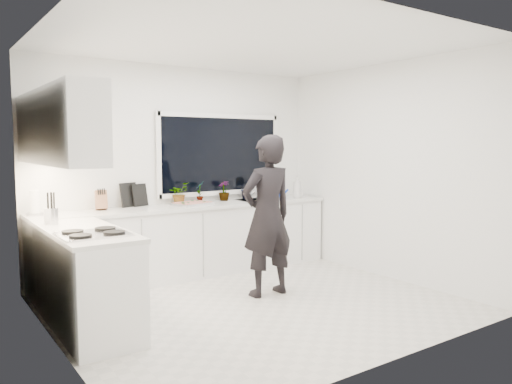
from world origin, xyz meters
TOP-DOWN VIEW (x-y plane):
  - floor at (0.00, 0.00)m, footprint 4.00×3.50m
  - wall_back at (0.00, 1.76)m, footprint 4.00×0.02m
  - wall_left at (-2.01, 0.00)m, footprint 0.02×3.50m
  - wall_right at (2.01, 0.00)m, footprint 0.02×3.50m
  - ceiling at (0.00, 0.00)m, footprint 4.00×3.50m
  - window at (0.60, 1.73)m, footprint 1.80×0.02m
  - base_cabinets_back at (0.00, 1.45)m, footprint 3.92×0.58m
  - base_cabinets_left at (-1.67, 0.35)m, footprint 0.58×1.60m
  - countertop_back at (0.00, 1.44)m, footprint 3.94×0.62m
  - countertop_left at (-1.67, 0.35)m, footprint 0.62×1.60m
  - upper_cabinets at (-1.79, 0.70)m, footprint 0.34×2.10m
  - sink at (1.05, 1.45)m, footprint 0.58×0.42m
  - faucet at (1.05, 1.65)m, footprint 0.03×0.03m
  - stovetop at (-1.69, -0.00)m, footprint 0.56×0.48m
  - person at (0.30, 0.21)m, footprint 0.66×0.44m
  - pizza_tray at (-0.01, 1.42)m, footprint 0.53×0.45m
  - pizza at (-0.01, 1.42)m, footprint 0.48×0.40m
  - watering_can at (1.54, 1.61)m, footprint 0.18×0.18m
  - paper_towel_roll at (-1.85, 1.55)m, footprint 0.15×0.15m
  - knife_block at (-1.12, 1.59)m, footprint 0.14×0.12m
  - utensil_crock at (-1.85, 0.80)m, footprint 0.16×0.16m
  - picture_frame_large at (-0.60, 1.69)m, footprint 0.21×0.09m
  - picture_frame_small at (-0.74, 1.69)m, footprint 0.24×0.11m
  - herb_plants at (0.29, 1.61)m, footprint 1.31×0.31m
  - soap_bottles at (1.63, 1.30)m, footprint 0.14×0.14m

SIDE VIEW (x-z plane):
  - floor at x=0.00m, z-range -0.02..0.00m
  - base_cabinets_back at x=0.00m, z-range 0.00..0.88m
  - base_cabinets_left at x=-1.67m, z-range 0.00..0.88m
  - sink at x=1.05m, z-range 0.80..0.94m
  - person at x=0.30m, z-range 0.00..1.79m
  - countertop_back at x=0.00m, z-range 0.88..0.92m
  - countertop_left at x=-1.67m, z-range 0.88..0.92m
  - stovetop at x=-1.69m, z-range 0.92..0.95m
  - pizza_tray at x=-0.01m, z-range 0.92..0.95m
  - pizza at x=-0.01m, z-range 0.95..0.96m
  - watering_can at x=1.54m, z-range 0.92..1.05m
  - utensil_crock at x=-1.85m, z-range 0.92..1.08m
  - faucet at x=1.05m, z-range 0.92..1.14m
  - knife_block at x=-1.12m, z-range 0.92..1.14m
  - paper_towel_roll at x=-1.85m, z-range 0.92..1.18m
  - picture_frame_large at x=-0.60m, z-range 0.92..1.20m
  - herb_plants at x=0.29m, z-range 0.91..1.21m
  - soap_bottles at x=1.63m, z-range 0.91..1.23m
  - picture_frame_small at x=-0.74m, z-range 0.92..1.22m
  - wall_back at x=0.00m, z-range 0.00..2.70m
  - wall_left at x=-2.01m, z-range 0.00..2.70m
  - wall_right at x=2.01m, z-range 0.00..2.70m
  - window at x=0.60m, z-range 1.05..2.05m
  - upper_cabinets at x=-1.79m, z-range 1.50..2.20m
  - ceiling at x=0.00m, z-range 2.70..2.72m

